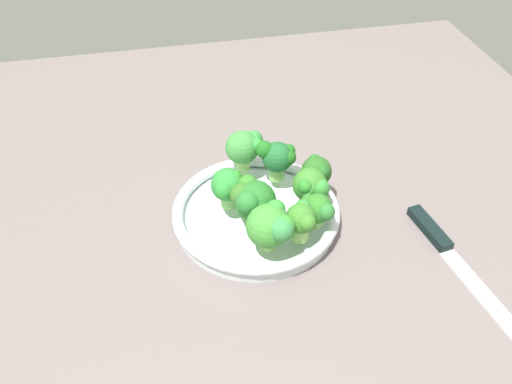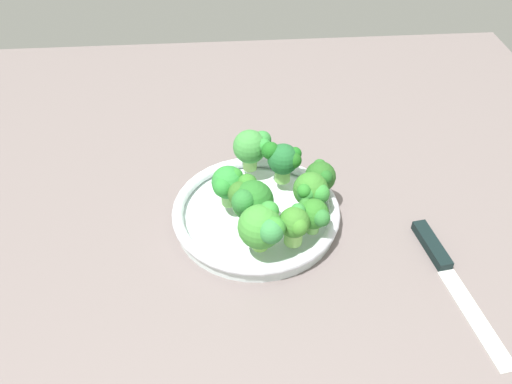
{
  "view_description": "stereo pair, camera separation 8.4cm",
  "coord_description": "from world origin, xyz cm",
  "px_view_note": "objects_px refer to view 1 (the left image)",
  "views": [
    {
      "loc": [
        16.12,
        63.06,
        61.89
      ],
      "look_at": [
        2.89,
        1.1,
        6.28
      ],
      "focal_mm": 37.77,
      "sensor_mm": 36.0,
      "label": 1
    },
    {
      "loc": [
        7.79,
        64.27,
        61.89
      ],
      "look_at": [
        2.89,
        1.1,
        6.28
      ],
      "focal_mm": 37.77,
      "sensor_mm": 36.0,
      "label": 2
    }
  ],
  "objects_px": {
    "broccoli_floret_0": "(252,199)",
    "broccoli_floret_3": "(245,147)",
    "knife": "(447,250)",
    "broccoli_floret_6": "(311,186)",
    "broccoli_floret_1": "(272,226)",
    "broccoli_floret_2": "(302,220)",
    "bowl": "(256,213)",
    "broccoli_floret_4": "(318,209)",
    "broccoli_floret_5": "(317,171)",
    "broccoli_floret_8": "(227,185)",
    "broccoli_floret_7": "(277,157)"
  },
  "relations": [
    {
      "from": "knife",
      "to": "broccoli_floret_6",
      "type": "bearing_deg",
      "value": -31.78
    },
    {
      "from": "broccoli_floret_1",
      "to": "broccoli_floret_8",
      "type": "distance_m",
      "value": 0.11
    },
    {
      "from": "broccoli_floret_3",
      "to": "broccoli_floret_6",
      "type": "relative_size",
      "value": 1.17
    },
    {
      "from": "broccoli_floret_3",
      "to": "broccoli_floret_5",
      "type": "xyz_separation_m",
      "value": [
        -0.1,
        0.07,
        -0.01
      ]
    },
    {
      "from": "bowl",
      "to": "broccoli_floret_8",
      "type": "relative_size",
      "value": 3.88
    },
    {
      "from": "broccoli_floret_6",
      "to": "bowl",
      "type": "bearing_deg",
      "value": -8.3
    },
    {
      "from": "broccoli_floret_1",
      "to": "broccoli_floret_5",
      "type": "bearing_deg",
      "value": -131.66
    },
    {
      "from": "broccoli_floret_1",
      "to": "broccoli_floret_7",
      "type": "bearing_deg",
      "value": -106.75
    },
    {
      "from": "broccoli_floret_3",
      "to": "broccoli_floret_6",
      "type": "xyz_separation_m",
      "value": [
        -0.08,
        0.11,
        -0.01
      ]
    },
    {
      "from": "bowl",
      "to": "broccoli_floret_2",
      "type": "bearing_deg",
      "value": 121.13
    },
    {
      "from": "broccoli_floret_3",
      "to": "broccoli_floret_4",
      "type": "distance_m",
      "value": 0.18
    },
    {
      "from": "broccoli_floret_1",
      "to": "broccoli_floret_0",
      "type": "bearing_deg",
      "value": -76.63
    },
    {
      "from": "broccoli_floret_0",
      "to": "broccoli_floret_3",
      "type": "relative_size",
      "value": 0.97
    },
    {
      "from": "broccoli_floret_0",
      "to": "broccoli_floret_7",
      "type": "distance_m",
      "value": 0.11
    },
    {
      "from": "broccoli_floret_7",
      "to": "knife",
      "type": "distance_m",
      "value": 0.3
    },
    {
      "from": "broccoli_floret_1",
      "to": "broccoli_floret_6",
      "type": "relative_size",
      "value": 1.15
    },
    {
      "from": "bowl",
      "to": "broccoli_floret_6",
      "type": "relative_size",
      "value": 4.23
    },
    {
      "from": "broccoli_floret_2",
      "to": "broccoli_floret_4",
      "type": "height_order",
      "value": "broccoli_floret_2"
    },
    {
      "from": "bowl",
      "to": "broccoli_floret_6",
      "type": "height_order",
      "value": "broccoli_floret_6"
    },
    {
      "from": "broccoli_floret_4",
      "to": "broccoli_floret_1",
      "type": "bearing_deg",
      "value": 19.97
    },
    {
      "from": "broccoli_floret_2",
      "to": "broccoli_floret_0",
      "type": "bearing_deg",
      "value": -41.56
    },
    {
      "from": "broccoli_floret_4",
      "to": "broccoli_floret_7",
      "type": "xyz_separation_m",
      "value": [
        0.03,
        -0.13,
        0.01
      ]
    },
    {
      "from": "broccoli_floret_2",
      "to": "knife",
      "type": "distance_m",
      "value": 0.24
    },
    {
      "from": "broccoli_floret_3",
      "to": "broccoli_floret_4",
      "type": "xyz_separation_m",
      "value": [
        -0.08,
        0.16,
        -0.01
      ]
    },
    {
      "from": "broccoli_floret_3",
      "to": "broccoli_floret_5",
      "type": "relative_size",
      "value": 1.26
    },
    {
      "from": "bowl",
      "to": "broccoli_floret_7",
      "type": "bearing_deg",
      "value": -128.48
    },
    {
      "from": "broccoli_floret_0",
      "to": "broccoli_floret_7",
      "type": "relative_size",
      "value": 1.01
    },
    {
      "from": "broccoli_floret_5",
      "to": "broccoli_floret_8",
      "type": "relative_size",
      "value": 0.85
    },
    {
      "from": "broccoli_floret_5",
      "to": "knife",
      "type": "distance_m",
      "value": 0.24
    },
    {
      "from": "broccoli_floret_6",
      "to": "knife",
      "type": "height_order",
      "value": "broccoli_floret_6"
    },
    {
      "from": "broccoli_floret_3",
      "to": "broccoli_floret_7",
      "type": "height_order",
      "value": "broccoli_floret_3"
    },
    {
      "from": "broccoli_floret_0",
      "to": "broccoli_floret_1",
      "type": "distance_m",
      "value": 0.07
    },
    {
      "from": "broccoli_floret_4",
      "to": "broccoli_floret_3",
      "type": "bearing_deg",
      "value": -63.44
    },
    {
      "from": "broccoli_floret_6",
      "to": "broccoli_floret_8",
      "type": "relative_size",
      "value": 0.92
    },
    {
      "from": "bowl",
      "to": "knife",
      "type": "height_order",
      "value": "bowl"
    },
    {
      "from": "broccoli_floret_1",
      "to": "broccoli_floret_4",
      "type": "bearing_deg",
      "value": -160.03
    },
    {
      "from": "broccoli_floret_7",
      "to": "broccoli_floret_8",
      "type": "distance_m",
      "value": 0.11
    },
    {
      "from": "broccoli_floret_2",
      "to": "broccoli_floret_3",
      "type": "bearing_deg",
      "value": -74.89
    },
    {
      "from": "broccoli_floret_1",
      "to": "broccoli_floret_6",
      "type": "height_order",
      "value": "broccoli_floret_1"
    },
    {
      "from": "broccoli_floret_5",
      "to": "broccoli_floret_2",
      "type": "bearing_deg",
      "value": 62.42
    },
    {
      "from": "broccoli_floret_1",
      "to": "broccoli_floret_3",
      "type": "xyz_separation_m",
      "value": [
        0.0,
        -0.19,
        0.0
      ]
    },
    {
      "from": "broccoli_floret_5",
      "to": "bowl",
      "type": "bearing_deg",
      "value": 12.6
    },
    {
      "from": "broccoli_floret_4",
      "to": "broccoli_floret_6",
      "type": "bearing_deg",
      "value": -93.04
    },
    {
      "from": "broccoli_floret_1",
      "to": "knife",
      "type": "bearing_deg",
      "value": 172.11
    },
    {
      "from": "broccoli_floret_3",
      "to": "broccoli_floret_2",
      "type": "bearing_deg",
      "value": 105.11
    },
    {
      "from": "broccoli_floret_0",
      "to": "broccoli_floret_5",
      "type": "bearing_deg",
      "value": -156.38
    },
    {
      "from": "broccoli_floret_4",
      "to": "knife",
      "type": "bearing_deg",
      "value": 160.96
    },
    {
      "from": "broccoli_floret_0",
      "to": "broccoli_floret_3",
      "type": "xyz_separation_m",
      "value": [
        -0.01,
        -0.13,
        0.0
      ]
    },
    {
      "from": "bowl",
      "to": "broccoli_floret_4",
      "type": "height_order",
      "value": "broccoli_floret_4"
    },
    {
      "from": "broccoli_floret_1",
      "to": "broccoli_floret_8",
      "type": "relative_size",
      "value": 1.06
    }
  ]
}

